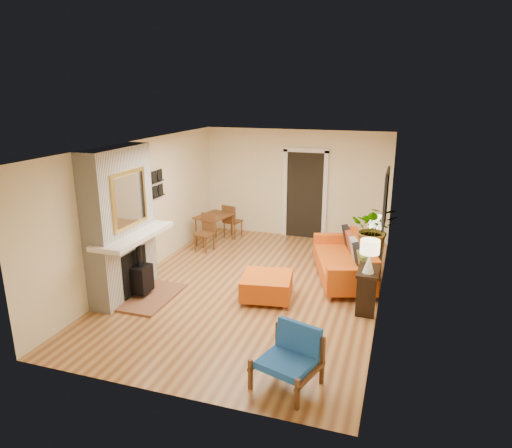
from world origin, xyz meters
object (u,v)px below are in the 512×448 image
Objects in this scene: sofa at (347,261)px; lamp_near at (370,252)px; console_table at (371,265)px; lamp_far at (376,227)px; dining_table at (217,221)px; ottoman at (267,285)px; houseplant at (374,229)px; blue_chair at (291,354)px.

lamp_near reaches higher than sofa.
lamp_far reaches higher than console_table.
dining_table is 2.93× the size of lamp_far.
ottoman is 1.87m from lamp_near.
lamp_near is 0.99m from houseplant.
sofa is at bearing 86.08° from blue_chair.
lamp_far is at bearing 10.97° from sofa.
lamp_near is at bearing -89.42° from houseplant.
houseplant is at bearing 90.58° from lamp_near.
houseplant is at bearing -23.04° from dining_table.
houseplant is at bearing 77.15° from blue_chair.
dining_table is 3.85m from lamp_far.
sofa reaches higher than ottoman.
dining_table is at bearing 145.22° from lamp_near.
dining_table is at bearing 128.48° from ottoman.
console_table is 0.88m from lamp_near.
blue_chair is at bearing -93.92° from sofa.
blue_chair is 2.33m from lamp_near.
sofa is 1.60m from lamp_near.
console_table is (1.68, 0.67, 0.33)m from ottoman.
blue_chair is at bearing -108.77° from lamp_near.
lamp_near is at bearing -34.78° from dining_table.
dining_table reaches higher than ottoman.
ottoman is 1.77× the size of lamp_near.
ottoman is 1.77× the size of lamp_far.
lamp_near is (1.68, -0.06, 0.82)m from ottoman.
blue_chair is (-0.24, -3.47, 0.03)m from sofa.
console_table is at bearing 75.83° from blue_chair.
blue_chair is 3.69m from lamp_far.
blue_chair is at bearing -57.70° from dining_table.
console_table is 3.43× the size of lamp_near.
houseplant reaches higher than blue_chair.
dining_table is at bearing 156.96° from houseplant.
lamp_near is (0.48, -1.36, 0.70)m from sofa.
dining_table is at bearing 153.67° from console_table.
ottoman is at bearing -51.52° from dining_table.
sofa is at bearing 109.41° from lamp_near.
lamp_far is (0.00, 1.45, 0.00)m from lamp_near.
houseplant is at bearing 92.21° from console_table.
dining_table is (-3.18, 1.18, 0.18)m from sofa.
dining_table is (-2.94, 4.65, 0.15)m from blue_chair.
blue_chair is at bearing -102.85° from houseplant.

